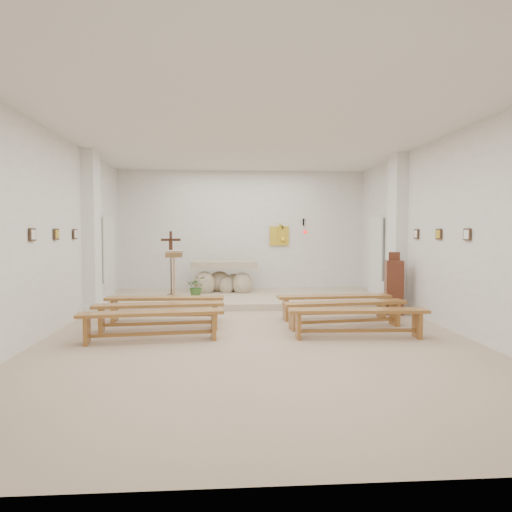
{
  "coord_description": "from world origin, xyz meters",
  "views": [
    {
      "loc": [
        -0.51,
        -8.05,
        1.76
      ],
      "look_at": [
        0.15,
        1.6,
        1.25
      ],
      "focal_mm": 32.0,
      "sensor_mm": 36.0,
      "label": 1
    }
  ],
  "objects": [
    {
      "name": "potted_plant",
      "position": [
        -1.21,
        3.27,
        0.41
      ],
      "size": [
        0.52,
        0.46,
        0.52
      ],
      "primitive_type": "imported",
      "rotation": [
        0.0,
        0.0,
        0.12
      ],
      "color": "#396327",
      "rests_on": "sanctuary_platform"
    },
    {
      "name": "wall_left",
      "position": [
        -3.49,
        0.0,
        1.75
      ],
      "size": [
        0.02,
        10.0,
        3.5
      ],
      "primitive_type": "cube",
      "color": "white",
      "rests_on": "ground"
    },
    {
      "name": "donation_pedestal",
      "position": [
        3.1,
        1.44,
        0.59
      ],
      "size": [
        0.42,
        0.42,
        1.33
      ],
      "rotation": [
        0.0,
        0.0,
        -0.18
      ],
      "color": "#552A18",
      "rests_on": "ground"
    },
    {
      "name": "gold_wall_relief",
      "position": [
        1.05,
        4.96,
        1.65
      ],
      "size": [
        0.55,
        0.04,
        0.55
      ],
      "primitive_type": "cube",
      "color": "yellow",
      "rests_on": "wall_back"
    },
    {
      "name": "bench_left_third",
      "position": [
        -1.69,
        -0.7,
        0.36
      ],
      "size": [
        2.33,
        0.62,
        0.49
      ],
      "rotation": [
        0.0,
        0.0,
        0.11
      ],
      "color": "#9D622D",
      "rests_on": "ground"
    },
    {
      "name": "station_frame_right_front",
      "position": [
        3.47,
        -0.8,
        1.72
      ],
      "size": [
        0.03,
        0.2,
        0.2
      ],
      "primitive_type": "cube",
      "color": "#3C281A",
      "rests_on": "wall_right"
    },
    {
      "name": "station_frame_left_rear",
      "position": [
        -3.47,
        1.2,
        1.72
      ],
      "size": [
        0.03,
        0.2,
        0.2
      ],
      "primitive_type": "cube",
      "color": "#3C281A",
      "rests_on": "wall_left"
    },
    {
      "name": "ceiling",
      "position": [
        0.0,
        0.0,
        3.49
      ],
      "size": [
        7.0,
        10.0,
        0.02
      ],
      "primitive_type": "cube",
      "color": "silver",
      "rests_on": "wall_back"
    },
    {
      "name": "bench_right_third",
      "position": [
        1.69,
        -0.7,
        0.36
      ],
      "size": [
        2.31,
        0.47,
        0.49
      ],
      "rotation": [
        0.0,
        0.0,
        -0.05
      ],
      "color": "#9D622D",
      "rests_on": "ground"
    },
    {
      "name": "sanctuary_lamp",
      "position": [
        1.75,
        4.71,
        1.81
      ],
      "size": [
        0.11,
        0.36,
        0.44
      ],
      "color": "black",
      "rests_on": "wall_back"
    },
    {
      "name": "crucifix_stand",
      "position": [
        -1.88,
        3.64,
        1.09
      ],
      "size": [
        0.49,
        0.21,
        1.63
      ],
      "rotation": [
        0.0,
        0.0,
        0.02
      ],
      "color": "#3B1D12",
      "rests_on": "sanctuary_platform"
    },
    {
      "name": "station_frame_left_mid",
      "position": [
        -3.47,
        0.2,
        1.72
      ],
      "size": [
        0.03,
        0.2,
        0.2
      ],
      "primitive_type": "cube",
      "color": "#3C281A",
      "rests_on": "wall_left"
    },
    {
      "name": "station_frame_right_mid",
      "position": [
        3.47,
        0.2,
        1.72
      ],
      "size": [
        0.03,
        0.2,
        0.2
      ],
      "primitive_type": "cube",
      "color": "#3C281A",
      "rests_on": "wall_right"
    },
    {
      "name": "station_frame_left_front",
      "position": [
        -3.47,
        -0.8,
        1.72
      ],
      "size": [
        0.03,
        0.2,
        0.2
      ],
      "primitive_type": "cube",
      "color": "#3C281A",
      "rests_on": "wall_left"
    },
    {
      "name": "bench_right_front",
      "position": [
        1.69,
        0.96,
        0.36
      ],
      "size": [
        2.32,
        0.49,
        0.49
      ],
      "rotation": [
        0.0,
        0.0,
        0.05
      ],
      "color": "#9D622D",
      "rests_on": "ground"
    },
    {
      "name": "wall_back",
      "position": [
        0.0,
        4.99,
        1.75
      ],
      "size": [
        7.0,
        0.02,
        3.5
      ],
      "primitive_type": "cube",
      "color": "white",
      "rests_on": "ground"
    },
    {
      "name": "ground",
      "position": [
        0.0,
        0.0,
        0.0
      ],
      "size": [
        7.0,
        10.0,
        0.0
      ],
      "primitive_type": "cube",
      "color": "#C2A98C",
      "rests_on": "ground"
    },
    {
      "name": "altar",
      "position": [
        -0.54,
        4.18,
        0.5
      ],
      "size": [
        1.8,
        0.82,
        0.91
      ],
      "rotation": [
        0.0,
        0.0,
        -0.05
      ],
      "color": "beige",
      "rests_on": "sanctuary_platform"
    },
    {
      "name": "radiator_right",
      "position": [
        3.43,
        2.7,
        0.27
      ],
      "size": [
        0.1,
        0.85,
        0.52
      ],
      "primitive_type": "cube",
      "color": "silver",
      "rests_on": "ground"
    },
    {
      "name": "station_frame_right_rear",
      "position": [
        3.47,
        1.2,
        1.72
      ],
      "size": [
        0.03,
        0.2,
        0.2
      ],
      "primitive_type": "cube",
      "color": "#3C281A",
      "rests_on": "wall_right"
    },
    {
      "name": "radiator_left",
      "position": [
        -3.43,
        2.7,
        0.27
      ],
      "size": [
        0.1,
        0.85,
        0.52
      ],
      "primitive_type": "cube",
      "color": "silver",
      "rests_on": "ground"
    },
    {
      "name": "sanctuary_platform",
      "position": [
        0.0,
        3.5,
        0.07
      ],
      "size": [
        6.98,
        3.0,
        0.15
      ],
      "primitive_type": "cube",
      "color": "#BDAC91",
      "rests_on": "ground"
    },
    {
      "name": "wall_right",
      "position": [
        3.49,
        0.0,
        1.75
      ],
      "size": [
        0.02,
        10.0,
        3.5
      ],
      "primitive_type": "cube",
      "color": "white",
      "rests_on": "ground"
    },
    {
      "name": "bench_right_second",
      "position": [
        1.69,
        0.13,
        0.36
      ],
      "size": [
        2.33,
        0.65,
        0.49
      ],
      "rotation": [
        0.0,
        0.0,
        0.13
      ],
      "color": "#9D622D",
      "rests_on": "ground"
    },
    {
      "name": "pilaster_right",
      "position": [
        3.37,
        2.0,
        1.75
      ],
      "size": [
        0.26,
        0.55,
        3.5
      ],
      "primitive_type": "cube",
      "color": "white",
      "rests_on": "ground"
    },
    {
      "name": "bench_left_front",
      "position": [
        -1.69,
        0.96,
        0.36
      ],
      "size": [
        2.31,
        0.45,
        0.49
      ],
      "rotation": [
        0.0,
        0.0,
        -0.04
      ],
      "color": "#9D622D",
      "rests_on": "ground"
    },
    {
      "name": "pilaster_left",
      "position": [
        -3.37,
        2.0,
        1.75
      ],
      "size": [
        0.26,
        0.55,
        3.5
      ],
      "primitive_type": "cube",
      "color": "white",
      "rests_on": "ground"
    },
    {
      "name": "lectern",
      "position": [
        -1.76,
        3.26,
        0.73
      ],
      "size": [
        0.47,
        0.41,
        1.17
      ],
      "rotation": [
        0.0,
        0.0,
        0.16
      ],
      "color": "tan",
      "rests_on": "sanctuary_platform"
    },
    {
      "name": "bench_left_second",
      "position": [
        -1.69,
        0.13,
        0.36
      ],
      "size": [
        2.32,
        0.57,
        0.49
      ],
      "rotation": [
        0.0,
        0.0,
        0.09
      ],
      "color": "#9D622D",
      "rests_on": "ground"
    }
  ]
}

